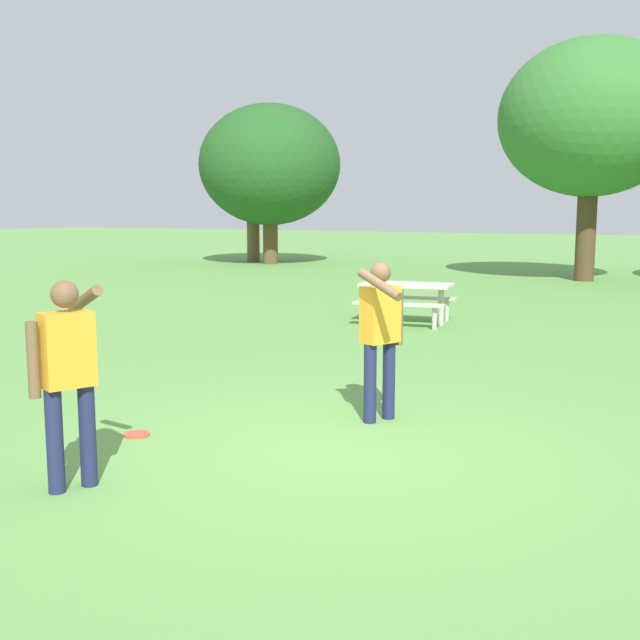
{
  "coord_description": "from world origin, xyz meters",
  "views": [
    {
      "loc": [
        2.89,
        -6.28,
        2.19
      ],
      "look_at": [
        -0.72,
        1.09,
        1.0
      ],
      "focal_mm": 43.86,
      "sensor_mm": 36.0,
      "label": 1
    }
  ],
  "objects_px": {
    "person_thrower": "(68,368)",
    "picnic_table_near": "(406,294)",
    "frisbee": "(137,435)",
    "tree_broad_center": "(270,165)",
    "tree_tall_left": "(252,174)",
    "tree_far_right": "(591,119)",
    "person_catcher": "(381,329)"
  },
  "relations": [
    {
      "from": "picnic_table_near",
      "to": "tree_tall_left",
      "type": "relative_size",
      "value": 0.36
    },
    {
      "from": "tree_tall_left",
      "to": "tree_broad_center",
      "type": "height_order",
      "value": "tree_broad_center"
    },
    {
      "from": "person_catcher",
      "to": "tree_tall_left",
      "type": "distance_m",
      "value": 24.21
    },
    {
      "from": "frisbee",
      "to": "person_thrower",
      "type": "bearing_deg",
      "value": -70.75
    },
    {
      "from": "person_catcher",
      "to": "tree_tall_left",
      "type": "bearing_deg",
      "value": 124.04
    },
    {
      "from": "person_catcher",
      "to": "tree_broad_center",
      "type": "xyz_separation_m",
      "value": [
        -12.25,
        19.19,
        2.82
      ]
    },
    {
      "from": "person_catcher",
      "to": "picnic_table_near",
      "type": "bearing_deg",
      "value": 107.67
    },
    {
      "from": "tree_tall_left",
      "to": "tree_broad_center",
      "type": "distance_m",
      "value": 1.48
    },
    {
      "from": "picnic_table_near",
      "to": "person_thrower",
      "type": "bearing_deg",
      "value": -86.06
    },
    {
      "from": "person_thrower",
      "to": "tree_broad_center",
      "type": "bearing_deg",
      "value": 116.09
    },
    {
      "from": "tree_tall_left",
      "to": "person_catcher",
      "type": "bearing_deg",
      "value": -55.96
    },
    {
      "from": "person_catcher",
      "to": "frisbee",
      "type": "height_order",
      "value": "person_catcher"
    },
    {
      "from": "person_catcher",
      "to": "tree_tall_left",
      "type": "height_order",
      "value": "tree_tall_left"
    },
    {
      "from": "picnic_table_near",
      "to": "tree_tall_left",
      "type": "distance_m",
      "value": 17.83
    },
    {
      "from": "tree_tall_left",
      "to": "tree_far_right",
      "type": "distance_m",
      "value": 13.56
    },
    {
      "from": "person_thrower",
      "to": "person_catcher",
      "type": "relative_size",
      "value": 1.0
    },
    {
      "from": "tree_far_right",
      "to": "person_thrower",
      "type": "bearing_deg",
      "value": -93.32
    },
    {
      "from": "tree_broad_center",
      "to": "frisbee",
      "type": "bearing_deg",
      "value": -63.49
    },
    {
      "from": "person_thrower",
      "to": "tree_broad_center",
      "type": "height_order",
      "value": "tree_broad_center"
    },
    {
      "from": "person_thrower",
      "to": "person_catcher",
      "type": "distance_m",
      "value": 3.23
    },
    {
      "from": "person_thrower",
      "to": "picnic_table_near",
      "type": "xyz_separation_m",
      "value": [
        -0.65,
        9.44,
        -0.4
      ]
    },
    {
      "from": "picnic_table_near",
      "to": "frisbee",
      "type": "bearing_deg",
      "value": -88.74
    },
    {
      "from": "person_catcher",
      "to": "tree_far_right",
      "type": "xyz_separation_m",
      "value": [
        -0.28,
        17.14,
        3.78
      ]
    },
    {
      "from": "person_thrower",
      "to": "tree_far_right",
      "type": "xyz_separation_m",
      "value": [
        1.16,
        20.02,
        3.78
      ]
    },
    {
      "from": "person_catcher",
      "to": "picnic_table_near",
      "type": "height_order",
      "value": "person_catcher"
    },
    {
      "from": "frisbee",
      "to": "picnic_table_near",
      "type": "xyz_separation_m",
      "value": [
        -0.18,
        8.09,
        0.55
      ]
    },
    {
      "from": "person_thrower",
      "to": "tree_broad_center",
      "type": "distance_m",
      "value": 24.75
    },
    {
      "from": "person_thrower",
      "to": "tree_tall_left",
      "type": "xyz_separation_m",
      "value": [
        -12.04,
        22.84,
        2.53
      ]
    },
    {
      "from": "tree_tall_left",
      "to": "tree_far_right",
      "type": "relative_size",
      "value": 0.72
    },
    {
      "from": "tree_tall_left",
      "to": "frisbee",
      "type": "bearing_deg",
      "value": -61.7
    },
    {
      "from": "tree_broad_center",
      "to": "tree_far_right",
      "type": "distance_m",
      "value": 12.19
    },
    {
      "from": "frisbee",
      "to": "tree_broad_center",
      "type": "distance_m",
      "value": 23.47
    }
  ]
}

